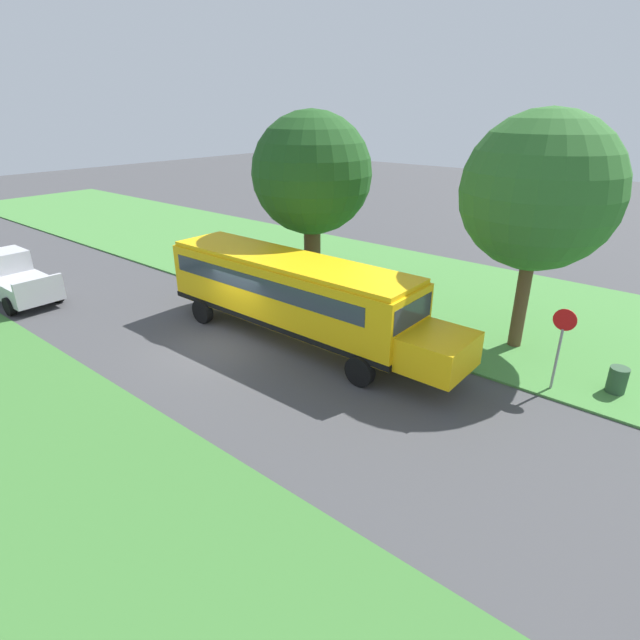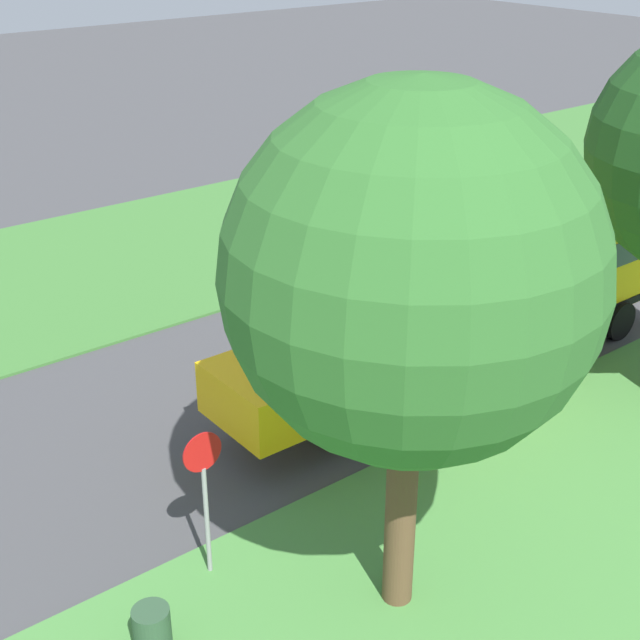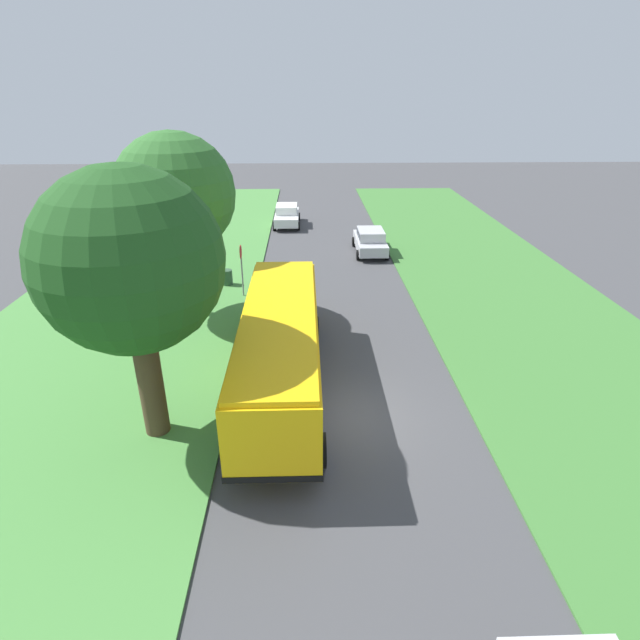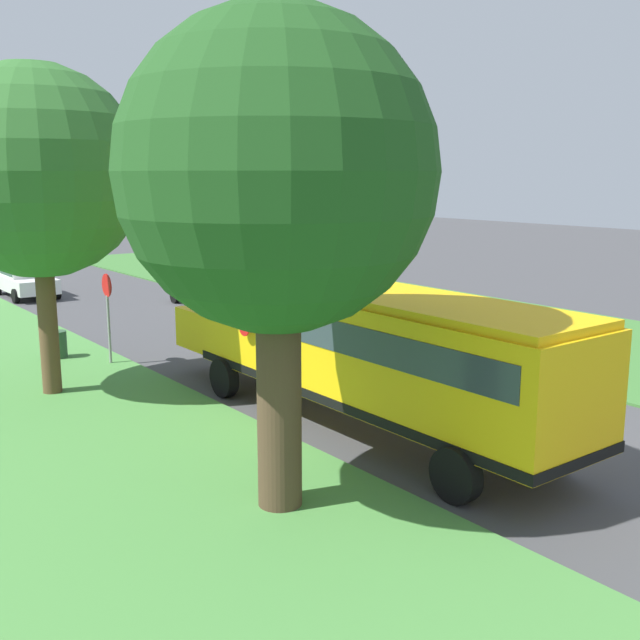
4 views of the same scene
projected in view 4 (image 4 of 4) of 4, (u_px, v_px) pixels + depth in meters
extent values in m
plane|color=#424244|center=(490.00, 428.00, 16.74)|extent=(120.00, 120.00, 0.00)
cube|color=#47843D|center=(33.00, 564.00, 10.79)|extent=(12.00, 80.00, 0.08)
cube|color=yellow|center=(371.00, 347.00, 16.18)|extent=(2.50, 10.50, 2.20)
cube|color=yellow|center=(226.00, 326.00, 21.13)|extent=(2.20, 1.90, 1.10)
cube|color=yellow|center=(372.00, 293.00, 15.95)|extent=(2.35, 10.29, 0.16)
cube|color=black|center=(370.00, 391.00, 16.37)|extent=(2.54, 10.54, 0.20)
cube|color=#2D3842|center=(380.00, 328.00, 15.86)|extent=(2.53, 9.24, 0.64)
cube|color=#2D3842|center=(244.00, 296.00, 20.15)|extent=(2.25, 0.12, 0.80)
cylinder|color=red|center=(244.00, 327.00, 17.56)|extent=(0.03, 0.44, 0.44)
cylinder|color=black|center=(224.00, 378.00, 18.98)|extent=(0.30, 1.00, 1.00)
cylinder|color=black|center=(304.00, 363.00, 20.47)|extent=(0.30, 1.00, 1.00)
cylinder|color=black|center=(456.00, 475.00, 12.83)|extent=(0.30, 1.00, 1.00)
cylinder|color=black|center=(545.00, 444.00, 14.32)|extent=(0.30, 1.00, 1.00)
cube|color=#B7B7BC|center=(210.00, 291.00, 32.20)|extent=(1.80, 4.40, 0.64)
cube|color=#B7B7BC|center=(211.00, 277.00, 31.97)|extent=(1.60, 2.20, 0.60)
cube|color=#2D3842|center=(211.00, 277.00, 31.96)|extent=(1.62, 2.02, 0.45)
cylinder|color=black|center=(175.00, 296.00, 32.90)|extent=(0.22, 0.64, 0.64)
cylinder|color=black|center=(211.00, 292.00, 33.97)|extent=(0.22, 0.64, 0.64)
cylinder|color=black|center=(208.00, 305.00, 30.56)|extent=(0.22, 0.64, 0.64)
cylinder|color=black|center=(246.00, 301.00, 31.63)|extent=(0.22, 0.64, 0.64)
cube|color=silver|center=(26.00, 283.00, 34.51)|extent=(1.80, 4.40, 0.64)
cube|color=silver|center=(24.00, 270.00, 34.51)|extent=(1.60, 2.20, 0.60)
cube|color=#2D3842|center=(24.00, 269.00, 34.51)|extent=(1.62, 2.02, 0.45)
cylinder|color=black|center=(57.00, 292.00, 33.94)|extent=(0.22, 0.64, 0.64)
cylinder|color=black|center=(16.00, 296.00, 32.87)|extent=(0.22, 0.64, 0.64)
cylinder|color=black|center=(36.00, 285.00, 36.28)|extent=(0.22, 0.64, 0.64)
cylinder|color=#4C3826|center=(279.00, 403.00, 12.34)|extent=(0.74, 0.74, 3.71)
sphere|color=#1E4C1C|center=(277.00, 171.00, 11.63)|extent=(5.08, 5.08, 5.08)
sphere|color=#1E4C1C|center=(305.00, 196.00, 12.26)|extent=(3.09, 3.09, 3.09)
cylinder|color=brown|center=(48.00, 324.00, 18.88)|extent=(0.48, 0.48, 3.70)
sphere|color=#2D6628|center=(37.00, 171.00, 18.15)|extent=(5.20, 5.20, 5.20)
sphere|color=#2D6628|center=(63.00, 166.00, 18.21)|extent=(3.00, 3.00, 3.00)
cylinder|color=gray|center=(109.00, 331.00, 22.01)|extent=(0.08, 0.08, 2.10)
cylinder|color=red|center=(107.00, 285.00, 21.75)|extent=(0.03, 0.68, 0.68)
cylinder|color=#2D4C33|center=(58.00, 346.00, 22.75)|extent=(0.56, 0.56, 0.90)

